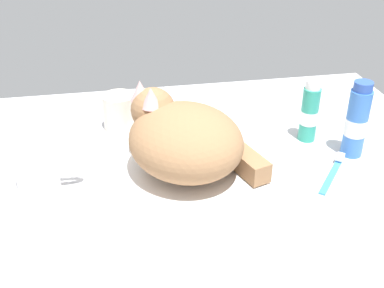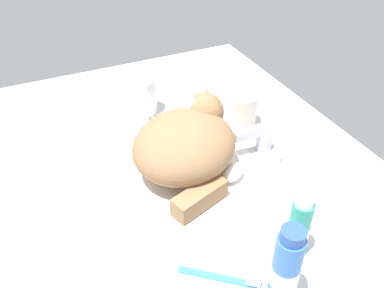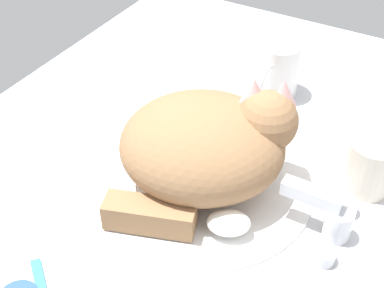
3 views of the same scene
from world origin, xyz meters
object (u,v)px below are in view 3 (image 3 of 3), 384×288
(faucet, at_px, (331,218))
(cat, at_px, (209,145))
(rinse_cup, at_px, (370,165))
(coffee_mug, at_px, (278,70))

(faucet, xyz_separation_m, cat, (-0.00, -0.18, 0.04))
(cat, bearing_deg, rinse_cup, 118.81)
(cat, bearing_deg, faucet, 89.10)
(cat, distance_m, rinse_cup, 0.22)
(coffee_mug, height_order, rinse_cup, coffee_mug)
(faucet, height_order, rinse_cup, rinse_cup)
(cat, xyz_separation_m, rinse_cup, (-0.11, 0.19, -0.03))
(faucet, relative_size, cat, 0.42)
(cat, distance_m, coffee_mug, 0.26)
(cat, height_order, rinse_cup, cat)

